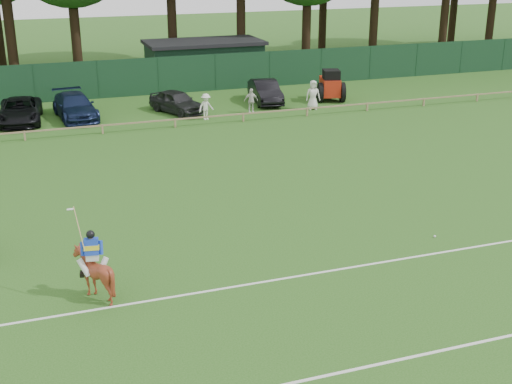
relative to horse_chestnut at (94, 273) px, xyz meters
name	(u,v)px	position (x,y,z in m)	size (l,w,h in m)	color
ground	(272,265)	(5.60, 0.22, -0.75)	(160.00, 160.00, 0.00)	#1E4C14
horse_chestnut	(94,273)	(0.00, 0.00, 0.00)	(1.21, 1.37, 1.51)	maroon
suv_black	(20,111)	(-1.50, 22.16, -0.06)	(2.30, 4.99, 1.39)	black
sedan_navy	(75,106)	(1.57, 22.15, -0.03)	(2.02, 4.98, 1.44)	#131E3E
hatch_grey	(177,102)	(7.49, 21.56, -0.07)	(1.62, 4.02, 1.37)	#2C2C2E
estate_black	(265,92)	(13.48, 22.39, -0.03)	(1.52, 4.37, 1.44)	black
spectator_left	(206,107)	(8.71, 19.37, 0.01)	(0.99, 0.57, 1.53)	silver
spectator_mid	(251,101)	(11.71, 20.07, -0.01)	(0.87, 0.36, 1.49)	silver
spectator_right	(313,95)	(15.61, 19.68, 0.14)	(0.88, 0.57, 1.79)	silver
rider_chestnut	(92,251)	(0.00, -0.01, 0.70)	(0.93, 0.66, 2.05)	silver
polo_ball	(435,236)	(11.74, 0.36, -0.71)	(0.09, 0.09, 0.09)	silver
pitch_lines	(317,318)	(5.60, -3.28, -0.75)	(60.00, 5.10, 0.01)	silver
pitch_rail	(157,121)	(5.60, 18.22, -0.31)	(62.10, 0.10, 0.50)	#997F5B
perimeter_fence	(129,78)	(5.60, 27.22, 0.50)	(92.08, 0.08, 2.50)	#14351E
utility_shed	(204,61)	(11.60, 30.22, 0.78)	(8.40, 4.40, 3.04)	#14331E
tree_row	(139,74)	(7.60, 35.22, -0.75)	(96.00, 12.00, 21.00)	#26561C
tractor	(330,86)	(17.67, 21.59, 0.21)	(2.20, 2.77, 2.04)	#B42410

